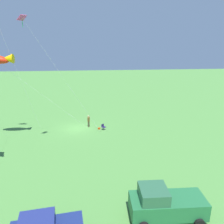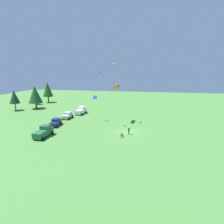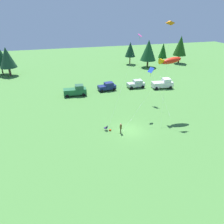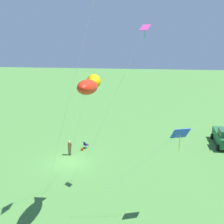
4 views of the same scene
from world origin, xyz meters
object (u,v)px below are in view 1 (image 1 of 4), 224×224
at_px(backpack_on_grass, 99,128).
at_px(truck_green_flatbed, 165,204).
at_px(person_kite_flyer, 89,120).
at_px(kite_diamond_rainbow, 29,28).
at_px(folding_chair, 103,126).

distance_m(backpack_on_grass, truck_green_flatbed, 17.48).
xyz_separation_m(person_kite_flyer, truck_green_flatbed, (-4.79, 18.23, 0.08)).
distance_m(truck_green_flatbed, kite_diamond_rainbow, 18.73).
relative_size(folding_chair, backpack_on_grass, 2.56).
height_order(backpack_on_grass, kite_diamond_rainbow, kite_diamond_rainbow).
relative_size(folding_chair, kite_diamond_rainbow, 0.06).
distance_m(folding_chair, backpack_on_grass, 0.76).
bearing_deg(folding_chair, backpack_on_grass, -160.48).
height_order(person_kite_flyer, backpack_on_grass, person_kite_flyer).
xyz_separation_m(folding_chair, backpack_on_grass, (0.59, -0.29, -0.38)).
bearing_deg(truck_green_flatbed, kite_diamond_rainbow, -43.78).
bearing_deg(person_kite_flyer, truck_green_flatbed, -48.84).
relative_size(person_kite_flyer, backpack_on_grass, 5.44).
height_order(person_kite_flyer, folding_chair, person_kite_flyer).
relative_size(person_kite_flyer, kite_diamond_rainbow, 0.13).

